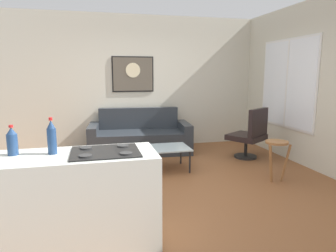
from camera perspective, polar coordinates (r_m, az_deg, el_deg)
The scene contains 12 objects.
ground at distance 4.48m, azimuth -1.01°, elevation -11.22°, with size 6.40×6.40×0.04m, color brown.
back_wall at distance 6.57m, azimuth -5.80°, elevation 8.16°, with size 6.40×0.05×2.80m, color beige.
right_wall at distance 5.64m, azimuth 25.38°, elevation 6.97°, with size 0.05×6.40×2.80m, color beige.
couch at distance 6.20m, azimuth -5.32°, elevation -2.29°, with size 2.08×1.05×0.88m.
coffee_table at distance 5.02m, azimuth -1.34°, elevation -4.40°, with size 0.93×0.62×0.39m.
armchair at distance 5.88m, azimuth 15.25°, elevation -1.49°, with size 0.83×0.82×0.96m.
bar_stool at distance 4.77m, azimuth 19.75°, elevation -4.21°, with size 0.38×0.37×0.61m.
kitchen_counter at distance 2.93m, azimuth -16.49°, elevation -13.57°, with size 1.41×0.63×0.92m.
soda_bottle at distance 2.93m, azimuth -27.30°, elevation -2.63°, with size 0.09×0.09×0.26m.
soda_bottle_2 at distance 2.83m, azimuth -21.06°, elevation -2.05°, with size 0.08×0.08×0.32m.
wall_painting at distance 6.51m, azimuth -6.62°, elevation 9.69°, with size 0.88×0.03×0.74m.
window at distance 6.10m, azimuth 21.53°, elevation 7.42°, with size 0.03×1.61×1.64m.
Camera 1 is at (-0.92, -4.08, 1.60)m, focal length 32.35 mm.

